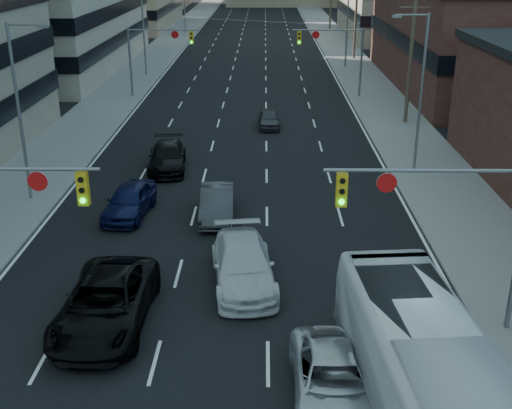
{
  "coord_description": "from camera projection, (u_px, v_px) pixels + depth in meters",
  "views": [
    {
      "loc": [
        1.64,
        -10.99,
        12.23
      ],
      "look_at": [
        1.32,
        14.08,
        2.2
      ],
      "focal_mm": 45.0,
      "sensor_mm": 36.0,
      "label": 1
    }
  ],
  "objects": [
    {
      "name": "storefront_right_mid",
      "position": [
        506.0,
        38.0,
        59.22
      ],
      "size": [
        20.0,
        30.0,
        9.0
      ],
      "primitive_type": "cube",
      "color": "#472119",
      "rests_on": "ground"
    },
    {
      "name": "sidewalk_right",
      "position": [
        311.0,
        10.0,
        135.28
      ],
      "size": [
        5.0,
        300.0,
        0.15
      ],
      "primitive_type": "cube",
      "color": "slate",
      "rests_on": "ground"
    },
    {
      "name": "sedan_grey_center",
      "position": [
        217.0,
        203.0,
        31.05
      ],
      "size": [
        1.73,
        4.6,
        1.5
      ],
      "primitive_type": "imported",
      "rotation": [
        0.0,
        0.0,
        0.03
      ],
      "color": "#343437",
      "rests_on": "ground"
    },
    {
      "name": "sedan_blue",
      "position": [
        129.0,
        201.0,
        31.29
      ],
      "size": [
        2.33,
        4.75,
        1.56
      ],
      "primitive_type": "imported",
      "rotation": [
        0.0,
        0.0,
        -0.11
      ],
      "color": "#0D1137",
      "rests_on": "ground"
    },
    {
      "name": "utility_pole_block",
      "position": [
        412.0,
        45.0,
        45.89
      ],
      "size": [
        2.2,
        0.28,
        11.0
      ],
      "color": "#4C3D2D",
      "rests_on": "ground"
    },
    {
      "name": "streetlight_left_near",
      "position": [
        21.0,
        105.0,
        31.58
      ],
      "size": [
        2.03,
        0.22,
        9.0
      ],
      "color": "slate",
      "rests_on": "ground"
    },
    {
      "name": "sedan_black_far",
      "position": [
        167.0,
        157.0,
        37.89
      ],
      "size": [
        2.59,
        5.39,
        1.51
      ],
      "primitive_type": "imported",
      "rotation": [
        0.0,
        0.0,
        0.09
      ],
      "color": "black",
      "rests_on": "ground"
    },
    {
      "name": "streetlight_right_near",
      "position": [
        419.0,
        86.0,
        35.97
      ],
      "size": [
        2.03,
        0.22,
        9.0
      ],
      "color": "slate",
      "rests_on": "ground"
    },
    {
      "name": "streetlight_left_mid",
      "position": [
        145.0,
        26.0,
        64.07
      ],
      "size": [
        2.03,
        0.22,
        9.0
      ],
      "color": "slate",
      "rests_on": "ground"
    },
    {
      "name": "signal_far_right",
      "position": [
        335.0,
        48.0,
        54.84
      ],
      "size": [
        6.09,
        0.33,
        6.0
      ],
      "color": "slate",
      "rests_on": "ground"
    },
    {
      "name": "sedan_grey_right",
      "position": [
        269.0,
        119.0,
        46.9
      ],
      "size": [
        1.61,
        3.74,
        1.26
      ],
      "primitive_type": "imported",
      "rotation": [
        0.0,
        0.0,
        0.03
      ],
      "color": "#393A3C",
      "rests_on": "ground"
    },
    {
      "name": "white_van",
      "position": [
        243.0,
        265.0,
        24.85
      ],
      "size": [
        2.96,
        5.88,
        1.64
      ],
      "primitive_type": "imported",
      "rotation": [
        0.0,
        0.0,
        0.12
      ],
      "color": "silver",
      "rests_on": "ground"
    },
    {
      "name": "black_pickup",
      "position": [
        106.0,
        303.0,
        22.09
      ],
      "size": [
        3.0,
        6.29,
        1.73
      ],
      "primitive_type": "imported",
      "rotation": [
        0.0,
        0.0,
        -0.02
      ],
      "color": "black",
      "rests_on": "ground"
    },
    {
      "name": "signal_far_left",
      "position": [
        156.0,
        48.0,
        55.03
      ],
      "size": [
        6.09,
        0.33,
        6.0
      ],
      "color": "slate",
      "rests_on": "ground"
    },
    {
      "name": "transit_bus",
      "position": [
        438.0,
        403.0,
        15.98
      ],
      "size": [
        3.91,
        12.45,
        3.41
      ],
      "primitive_type": "imported",
      "rotation": [
        0.0,
        0.0,
        0.09
      ],
      "color": "white",
      "rests_on": "ground"
    },
    {
      "name": "silver_suv",
      "position": [
        333.0,
        380.0,
        18.41
      ],
      "size": [
        2.38,
        5.12,
        1.42
      ],
      "primitive_type": "imported",
      "rotation": [
        0.0,
        0.0,
        0.0
      ],
      "color": "silver",
      "rests_on": "ground"
    },
    {
      "name": "utility_pole_midblock",
      "position": [
        356.0,
        9.0,
        73.74
      ],
      "size": [
        2.2,
        0.28,
        11.0
      ],
      "color": "#4C3D2D",
      "rests_on": "ground"
    },
    {
      "name": "sidewalk_left",
      "position": [
        203.0,
        10.0,
        135.55
      ],
      "size": [
        5.0,
        300.0,
        0.15
      ],
      "primitive_type": "cube",
      "color": "slate",
      "rests_on": "ground"
    },
    {
      "name": "streetlight_left_far",
      "position": [
        185.0,
        0.0,
        96.56
      ],
      "size": [
        2.03,
        0.22,
        9.0
      ],
      "color": "slate",
      "rests_on": "ground"
    },
    {
      "name": "streetlight_right_far",
      "position": [
        346.0,
        21.0,
        68.46
      ],
      "size": [
        2.03,
        0.22,
        9.0
      ],
      "color": "slate",
      "rests_on": "ground"
    },
    {
      "name": "signal_near_right",
      "position": [
        445.0,
        214.0,
        20.49
      ],
      "size": [
        6.59,
        0.33,
        6.0
      ],
      "color": "slate",
      "rests_on": "ground"
    },
    {
      "name": "road_surface",
      "position": [
        257.0,
        11.0,
        135.44
      ],
      "size": [
        18.0,
        300.0,
        0.02
      ],
      "primitive_type": "cube",
      "color": "black",
      "rests_on": "ground"
    }
  ]
}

